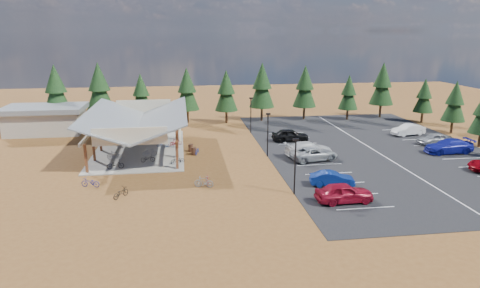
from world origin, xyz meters
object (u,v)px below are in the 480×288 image
lamp_post_1 (268,132)px  car_0 (344,193)px  bike_1 (114,155)px  bike_4 (148,158)px  outbuilding (45,119)px  trash_bin_1 (191,148)px  car_2 (314,154)px  bike_0 (115,164)px  car_4 (290,135)px  bike_6 (163,144)px  bike_12 (121,193)px  bike_5 (150,152)px  bike_2 (129,140)px  lamp_post_0 (295,162)px  lamp_post_2 (251,113)px  car_8 (434,139)px  bike_pavilion (138,119)px  bike_13 (204,182)px  bike_10 (90,182)px  bike_7 (159,131)px  bike_15 (176,142)px  car_1 (332,179)px  car_7 (449,146)px  bike_14 (197,151)px  trash_bin_0 (194,151)px  car_9 (408,130)px  bike_11 (208,180)px  bike_3 (119,132)px  bike_16 (178,160)px  car_3 (309,149)px

lamp_post_1 → car_0: 15.06m
bike_1 → bike_4: size_ratio=1.12×
outbuilding → bike_1: bearing=-52.7°
trash_bin_1 → car_2: bearing=-22.6°
bike_0 → car_4: 23.09m
bike_6 → bike_12: 16.66m
bike_5 → bike_2: bearing=15.0°
car_2 → lamp_post_0: bearing=142.5°
lamp_post_2 → trash_bin_1: size_ratio=5.71×
car_8 → bike_2: bearing=-101.1°
bike_pavilion → bike_13: 16.17m
lamp_post_1 → bike_10: size_ratio=2.90×
bike_13 → bike_1: bearing=-120.5°
bike_0 → bike_7: (3.93, 15.25, 0.03)m
bike_7 → car_0: 31.83m
lamp_post_0 → bike_15: size_ratio=3.13×
bike_7 → car_2: bearing=-139.4°
bike_2 → bike_7: (3.69, 4.48, 0.10)m
car_1 → car_7: size_ratio=0.72×
bike_6 → bike_12: size_ratio=0.91×
trash_bin_1 → bike_15: size_ratio=0.55×
bike_13 → bike_0: bearing=-110.5°
bike_14 → bike_12: bearing=-105.9°
trash_bin_0 → car_1: bearing=-44.6°
bike_13 → car_9: bearing=135.3°
bike_pavilion → bike_14: size_ratio=11.68×
trash_bin_0 → car_0: size_ratio=0.18×
bike_11 → lamp_post_1: bearing=50.1°
bike_pavilion → bike_13: bearing=-63.5°
lamp_post_1 → bike_13: bearing=-130.8°
trash_bin_1 → car_7: size_ratio=0.16×
trash_bin_1 → bike_5: bike_5 is taller
lamp_post_0 → car_0: 4.90m
bike_3 → bike_15: size_ratio=0.90×
bike_16 → car_8: (32.64, 3.66, 0.37)m
bike_11 → car_4: 19.18m
lamp_post_1 → bike_13: size_ratio=2.82×
bike_13 → bike_2: bearing=-137.5°
lamp_post_1 → car_0: size_ratio=1.05×
lamp_post_2 → bike_15: (-10.60, -5.76, -2.48)m
car_2 → car_3: (-0.08, 1.79, 0.07)m
bike_12 → car_8: 39.77m
bike_3 → bike_16: size_ratio=0.94×
bike_6 → bike_11: size_ratio=1.04×
lamp_post_0 → bike_3: lamp_post_0 is taller
bike_11 → bike_12: 8.06m
lamp_post_1 → bike_14: (-8.07, 2.03, -2.54)m
bike_15 → car_1: (14.67, -16.71, 0.23)m
car_7 → bike_15: bearing=-105.5°
bike_5 → car_9: (35.19, 5.86, 0.23)m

